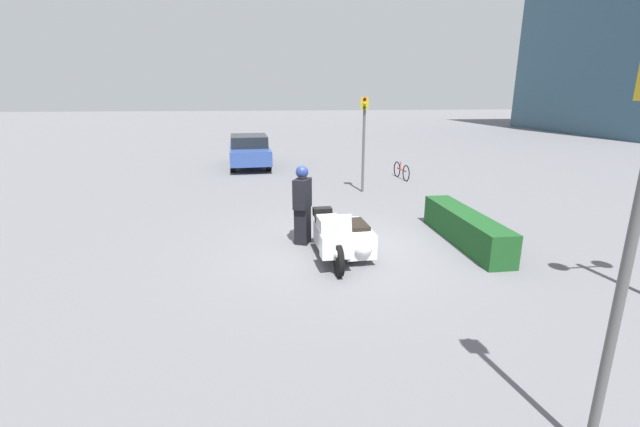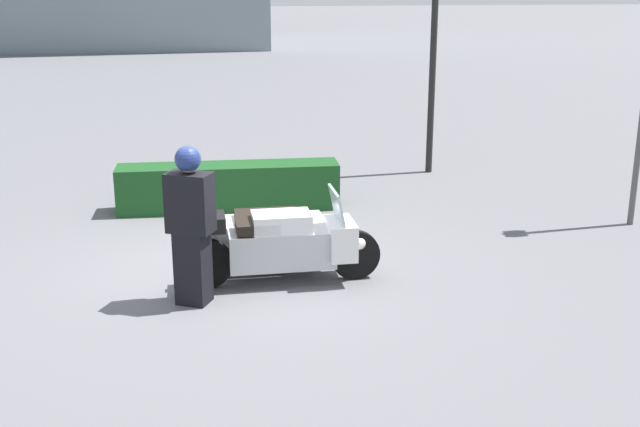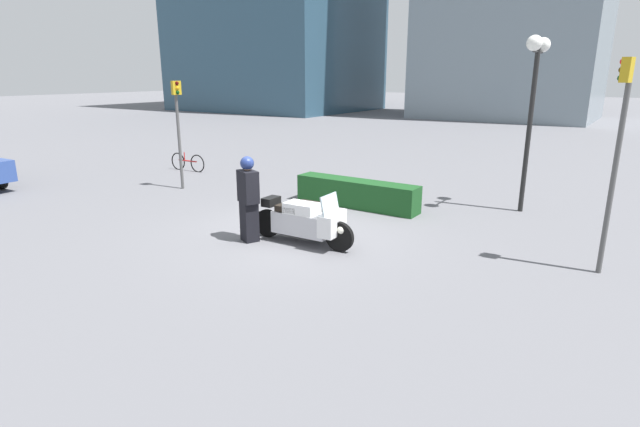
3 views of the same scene
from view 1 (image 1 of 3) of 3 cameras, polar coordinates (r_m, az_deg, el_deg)
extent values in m
plane|color=slate|center=(9.76, 2.34, -4.41)|extent=(160.00, 160.00, 0.00)
cylinder|color=black|center=(8.14, 2.51, -6.30)|extent=(0.62, 0.13, 0.61)
cylinder|color=black|center=(9.79, 0.19, -2.43)|extent=(0.62, 0.13, 0.61)
cylinder|color=black|center=(9.26, 4.41, -4.00)|extent=(0.48, 0.12, 0.48)
cube|color=#B7B7BC|center=(8.91, 1.25, -3.38)|extent=(1.29, 0.52, 0.45)
cube|color=white|center=(8.81, 1.26, -1.39)|extent=(0.71, 0.47, 0.24)
cube|color=black|center=(9.09, 0.90, -0.98)|extent=(0.53, 0.46, 0.12)
cube|color=white|center=(8.23, 2.25, -4.39)|extent=(0.35, 0.63, 0.44)
cube|color=silver|center=(8.14, 2.21, -1.53)|extent=(0.14, 0.60, 0.40)
sphere|color=white|center=(8.04, 2.60, -5.40)|extent=(0.18, 0.18, 0.18)
cube|color=white|center=(9.16, 4.52, -3.21)|extent=(1.45, 0.67, 0.50)
sphere|color=white|center=(8.60, 5.55, -4.34)|extent=(0.48, 0.47, 0.47)
cube|color=black|center=(9.07, 4.56, -1.48)|extent=(0.81, 0.55, 0.09)
cube|color=black|center=(9.53, 0.32, 0.26)|extent=(0.26, 0.42, 0.18)
cube|color=black|center=(9.84, -2.33, -1.62)|extent=(0.44, 0.42, 0.85)
cube|color=black|center=(9.65, -2.38, 2.68)|extent=(0.57, 0.48, 0.67)
sphere|color=tan|center=(9.55, -2.41, 5.31)|extent=(0.23, 0.23, 0.23)
sphere|color=navy|center=(9.55, -2.41, 5.55)|extent=(0.29, 0.29, 0.29)
cube|color=#19471E|center=(10.45, 18.77, -1.80)|extent=(3.46, 0.63, 0.72)
cylinder|color=#4C4C4C|center=(4.57, 35.09, -9.25)|extent=(0.09, 0.09, 3.30)
cylinder|color=#4C4C4C|center=(14.99, 5.80, 8.23)|extent=(0.09, 0.09, 2.84)
cube|color=#B79319|center=(14.81, 5.98, 14.42)|extent=(0.20, 0.29, 0.40)
sphere|color=#410707|center=(14.74, 5.99, 14.92)|extent=(0.11, 0.11, 0.11)
sphere|color=orange|center=(14.74, 5.97, 14.42)|extent=(0.11, 0.11, 0.11)
sphere|color=#07350F|center=(14.74, 5.96, 13.91)|extent=(0.11, 0.11, 0.11)
cube|color=#2D478C|center=(20.64, -9.39, 7.97)|extent=(4.66, 2.06, 0.64)
cube|color=black|center=(20.57, -9.46, 9.55)|extent=(2.47, 1.78, 0.51)
cylinder|color=black|center=(22.08, -11.54, 7.52)|extent=(0.66, 0.25, 0.65)
cylinder|color=black|center=(22.12, -7.44, 7.72)|extent=(0.66, 0.25, 0.65)
cylinder|color=black|center=(19.28, -11.55, 6.37)|extent=(0.66, 0.25, 0.65)
cylinder|color=black|center=(19.33, -6.86, 6.59)|extent=(0.66, 0.25, 0.65)
torus|color=black|center=(17.34, 11.40, 5.28)|extent=(0.65, 0.09, 0.65)
torus|color=black|center=(18.20, 10.23, 5.83)|extent=(0.65, 0.09, 0.65)
cylinder|color=#B21E1E|center=(17.76, 10.81, 5.76)|extent=(0.86, 0.12, 0.05)
cylinder|color=#B21E1E|center=(17.86, 10.66, 6.32)|extent=(0.04, 0.04, 0.31)
camera|label=2|loc=(11.85, -49.62, 11.63)|focal=45.00mm
camera|label=3|loc=(7.13, -78.10, 4.04)|focal=28.00mm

